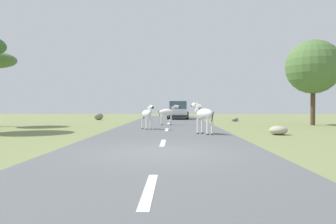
{
  "coord_description": "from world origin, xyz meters",
  "views": [
    {
      "loc": [
        0.29,
        -8.66,
        1.29
      ],
      "look_at": [
        -0.04,
        9.97,
        0.95
      ],
      "focal_mm": 33.78,
      "sensor_mm": 36.0,
      "label": 1
    }
  ],
  "objects_px": {
    "zebra_0": "(147,114)",
    "tree_3": "(313,67)",
    "zebra_2": "(204,114)",
    "rock_0": "(235,119)",
    "rock_1": "(278,130)",
    "rock_2": "(99,116)",
    "car_0": "(178,111)",
    "zebra_1": "(168,113)"
  },
  "relations": [
    {
      "from": "zebra_1",
      "to": "tree_3",
      "type": "height_order",
      "value": "tree_3"
    },
    {
      "from": "rock_1",
      "to": "rock_2",
      "type": "relative_size",
      "value": 0.95
    },
    {
      "from": "zebra_0",
      "to": "tree_3",
      "type": "height_order",
      "value": "tree_3"
    },
    {
      "from": "car_0",
      "to": "rock_1",
      "type": "relative_size",
      "value": 5.42
    },
    {
      "from": "tree_3",
      "to": "rock_1",
      "type": "height_order",
      "value": "tree_3"
    },
    {
      "from": "zebra_1",
      "to": "zebra_0",
      "type": "bearing_deg",
      "value": -13.73
    },
    {
      "from": "rock_0",
      "to": "rock_2",
      "type": "distance_m",
      "value": 12.57
    },
    {
      "from": "car_0",
      "to": "tree_3",
      "type": "distance_m",
      "value": 13.37
    },
    {
      "from": "zebra_1",
      "to": "tree_3",
      "type": "distance_m",
      "value": 10.42
    },
    {
      "from": "zebra_0",
      "to": "zebra_2",
      "type": "xyz_separation_m",
      "value": [
        2.77,
        -2.93,
        0.07
      ]
    },
    {
      "from": "car_0",
      "to": "rock_2",
      "type": "relative_size",
      "value": 5.15
    },
    {
      "from": "zebra_0",
      "to": "rock_0",
      "type": "distance_m",
      "value": 12.07
    },
    {
      "from": "car_0",
      "to": "rock_0",
      "type": "bearing_deg",
      "value": 142.54
    },
    {
      "from": "zebra_2",
      "to": "zebra_1",
      "type": "bearing_deg",
      "value": 69.64
    },
    {
      "from": "rock_1",
      "to": "rock_2",
      "type": "bearing_deg",
      "value": 127.77
    },
    {
      "from": "zebra_2",
      "to": "tree_3",
      "type": "bearing_deg",
      "value": 8.39
    },
    {
      "from": "zebra_2",
      "to": "rock_1",
      "type": "relative_size",
      "value": 1.81
    },
    {
      "from": "car_0",
      "to": "rock_2",
      "type": "xyz_separation_m",
      "value": [
        -7.53,
        -1.44,
        -0.51
      ]
    },
    {
      "from": "zebra_2",
      "to": "rock_2",
      "type": "xyz_separation_m",
      "value": [
        -8.41,
        15.51,
        -0.59
      ]
    },
    {
      "from": "zebra_1",
      "to": "rock_0",
      "type": "height_order",
      "value": "zebra_1"
    },
    {
      "from": "zebra_2",
      "to": "rock_0",
      "type": "bearing_deg",
      "value": 38.65
    },
    {
      "from": "rock_2",
      "to": "zebra_0",
      "type": "bearing_deg",
      "value": -65.86
    },
    {
      "from": "car_0",
      "to": "rock_2",
      "type": "bearing_deg",
      "value": 13.09
    },
    {
      "from": "tree_3",
      "to": "rock_2",
      "type": "distance_m",
      "value": 18.72
    },
    {
      "from": "rock_0",
      "to": "rock_1",
      "type": "xyz_separation_m",
      "value": [
        -0.5,
        -12.71,
        0.03
      ]
    },
    {
      "from": "zebra_0",
      "to": "rock_0",
      "type": "height_order",
      "value": "zebra_0"
    },
    {
      "from": "rock_0",
      "to": "rock_1",
      "type": "bearing_deg",
      "value": -92.23
    },
    {
      "from": "tree_3",
      "to": "rock_1",
      "type": "bearing_deg",
      "value": -122.94
    },
    {
      "from": "zebra_2",
      "to": "tree_3",
      "type": "relative_size",
      "value": 0.25
    },
    {
      "from": "rock_2",
      "to": "zebra_2",
      "type": "bearing_deg",
      "value": -61.53
    },
    {
      "from": "car_0",
      "to": "rock_0",
      "type": "relative_size",
      "value": 7.02
    },
    {
      "from": "rock_2",
      "to": "zebra_1",
      "type": "bearing_deg",
      "value": -52.44
    },
    {
      "from": "zebra_2",
      "to": "rock_2",
      "type": "relative_size",
      "value": 1.72
    },
    {
      "from": "zebra_1",
      "to": "rock_0",
      "type": "bearing_deg",
      "value": 138.51
    },
    {
      "from": "rock_0",
      "to": "zebra_0",
      "type": "bearing_deg",
      "value": -123.58
    },
    {
      "from": "zebra_0",
      "to": "rock_2",
      "type": "height_order",
      "value": "zebra_0"
    },
    {
      "from": "zebra_2",
      "to": "rock_0",
      "type": "relative_size",
      "value": 2.35
    },
    {
      "from": "zebra_0",
      "to": "zebra_1",
      "type": "distance_m",
      "value": 4.04
    },
    {
      "from": "zebra_0",
      "to": "zebra_2",
      "type": "bearing_deg",
      "value": 106.18
    },
    {
      "from": "zebra_0",
      "to": "car_0",
      "type": "relative_size",
      "value": 0.31
    },
    {
      "from": "zebra_2",
      "to": "rock_2",
      "type": "distance_m",
      "value": 17.65
    },
    {
      "from": "zebra_0",
      "to": "zebra_1",
      "type": "height_order",
      "value": "zebra_1"
    }
  ]
}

